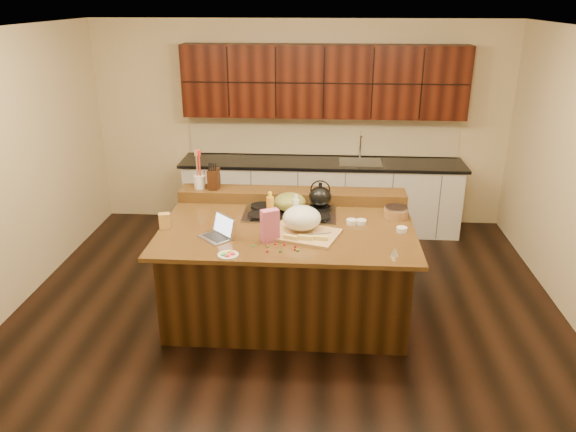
{
  "coord_description": "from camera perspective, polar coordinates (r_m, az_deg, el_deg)",
  "views": [
    {
      "loc": [
        0.34,
        -4.93,
        2.97
      ],
      "look_at": [
        0.0,
        0.05,
        1.0
      ],
      "focal_mm": 35.0,
      "sensor_mm": 36.0,
      "label": 1
    }
  ],
  "objects": [
    {
      "name": "kettle",
      "position": [
        5.69,
        3.28,
        1.97
      ],
      "size": [
        0.27,
        0.27,
        0.21
      ],
      "primitive_type": "ellipsoid",
      "rotation": [
        0.0,
        0.0,
        -0.19
      ],
      "color": "black",
      "rests_on": "cooktop"
    },
    {
      "name": "ramekin_a",
      "position": [
        5.42,
        7.44,
        -0.61
      ],
      "size": [
        0.11,
        0.11,
        0.04
      ],
      "primitive_type": "cylinder",
      "rotation": [
        0.0,
        0.0,
        0.07
      ],
      "color": "white",
      "rests_on": "island"
    },
    {
      "name": "gumdrop_6",
      "position": [
        4.94,
        -1.34,
        -2.85
      ],
      "size": [
        0.02,
        0.02,
        0.02
      ],
      "primitive_type": "ellipsoid",
      "color": "red",
      "rests_on": "island"
    },
    {
      "name": "utensil_crock",
      "position": [
        6.08,
        -8.96,
        3.45
      ],
      "size": [
        0.15,
        0.15,
        0.14
      ],
      "primitive_type": "cylinder",
      "rotation": [
        0.0,
        0.0,
        0.36
      ],
      "color": "white",
      "rests_on": "back_ledge"
    },
    {
      "name": "gumdrop_10",
      "position": [
        4.81,
        -2.13,
        -3.6
      ],
      "size": [
        0.02,
        0.02,
        0.02
      ],
      "primitive_type": "ellipsoid",
      "color": "red",
      "rests_on": "island"
    },
    {
      "name": "kitchen_timer",
      "position": [
        4.82,
        10.79,
        -3.57
      ],
      "size": [
        0.09,
        0.09,
        0.07
      ],
      "primitive_type": "cone",
      "rotation": [
        0.0,
        0.0,
        0.21
      ],
      "color": "silver",
      "rests_on": "island"
    },
    {
      "name": "gumdrop_7",
      "position": [
        4.81,
        -0.8,
        -3.59
      ],
      "size": [
        0.02,
        0.02,
        0.02
      ],
      "primitive_type": "ellipsoid",
      "color": "#198C26",
      "rests_on": "island"
    },
    {
      "name": "gumdrop_5",
      "position": [
        4.92,
        1.81,
        -2.99
      ],
      "size": [
        0.02,
        0.02,
        0.02
      ],
      "primitive_type": "ellipsoid",
      "color": "#198C26",
      "rests_on": "island"
    },
    {
      "name": "gumdrop_9",
      "position": [
        4.82,
        1.03,
        -3.54
      ],
      "size": [
        0.02,
        0.02,
        0.02
      ],
      "primitive_type": "ellipsoid",
      "color": "#198C26",
      "rests_on": "island"
    },
    {
      "name": "oil_bottle",
      "position": [
        5.36,
        -1.82,
        0.58
      ],
      "size": [
        0.07,
        0.07,
        0.27
      ],
      "primitive_type": "cylinder",
      "rotation": [
        0.0,
        0.0,
        -0.07
      ],
      "color": "gold",
      "rests_on": "island"
    },
    {
      "name": "gumdrop_1",
      "position": [
        4.89,
        -2.12,
        -3.13
      ],
      "size": [
        0.02,
        0.02,
        0.02
      ],
      "primitive_type": "ellipsoid",
      "color": "#198C26",
      "rests_on": "island"
    },
    {
      "name": "laptop",
      "position": [
        5.12,
        -7.02,
        -1.6
      ],
      "size": [
        0.36,
        0.36,
        0.2
      ],
      "rotation": [
        0.0,
        0.0,
        -0.79
      ],
      "color": "#B7B7BC",
      "rests_on": "island"
    },
    {
      "name": "back_counter",
      "position": [
        7.43,
        3.49,
        5.99
      ],
      "size": [
        3.7,
        0.66,
        2.4
      ],
      "color": "silver",
      "rests_on": "ground"
    },
    {
      "name": "strainer_bowl",
      "position": [
        5.63,
        10.91,
        0.29
      ],
      "size": [
        0.26,
        0.26,
        0.09
      ],
      "primitive_type": "cylinder",
      "rotation": [
        0.0,
        0.0,
        0.08
      ],
      "color": "#996B3F",
      "rests_on": "island"
    },
    {
      "name": "package_box",
      "position": [
        5.39,
        -12.42,
        -0.49
      ],
      "size": [
        0.12,
        0.1,
        0.15
      ],
      "primitive_type": "cube",
      "rotation": [
        0.0,
        0.0,
        0.28
      ],
      "color": "gold",
      "rests_on": "island"
    },
    {
      "name": "room",
      "position": [
        5.2,
        -0.04,
        3.39
      ],
      "size": [
        5.52,
        5.02,
        2.72
      ],
      "color": "black",
      "rests_on": "ground"
    },
    {
      "name": "ramekin_b",
      "position": [
        5.31,
        11.49,
        -1.35
      ],
      "size": [
        0.11,
        0.11,
        0.04
      ],
      "primitive_type": "cylinder",
      "rotation": [
        0.0,
        0.0,
        0.16
      ],
      "color": "white",
      "rests_on": "island"
    },
    {
      "name": "gumdrop_12",
      "position": [
        4.84,
        0.71,
        -3.4
      ],
      "size": [
        0.02,
        0.02,
        0.02
      ],
      "primitive_type": "ellipsoid",
      "color": "red",
      "rests_on": "island"
    },
    {
      "name": "green_bowl",
      "position": [
        5.58,
        0.18,
        1.44
      ],
      "size": [
        0.41,
        0.41,
        0.17
      ],
      "primitive_type": "ellipsoid",
      "rotation": [
        0.0,
        0.0,
        0.37
      ],
      "color": "olive",
      "rests_on": "cooktop"
    },
    {
      "name": "gumdrop_11",
      "position": [
        4.96,
        0.77,
        -2.75
      ],
      "size": [
        0.02,
        0.02,
        0.02
      ],
      "primitive_type": "ellipsoid",
      "color": "#198C26",
      "rests_on": "island"
    },
    {
      "name": "candy_plate",
      "position": [
        4.77,
        -6.11,
        -3.95
      ],
      "size": [
        0.19,
        0.19,
        0.01
      ],
      "primitive_type": "cylinder",
      "rotation": [
        0.0,
        0.0,
        0.07
      ],
      "color": "white",
      "rests_on": "island"
    },
    {
      "name": "ramekin_c",
      "position": [
        5.42,
        6.46,
        -0.59
      ],
      "size": [
        0.11,
        0.11,
        0.04
      ],
      "primitive_type": "cylinder",
      "rotation": [
        0.0,
        0.0,
        0.13
      ],
      "color": "white",
      "rests_on": "island"
    },
    {
      "name": "gumdrop_8",
      "position": [
        4.93,
        -2.24,
        -2.95
      ],
      "size": [
        0.02,
        0.02,
        0.02
      ],
      "primitive_type": "ellipsoid",
      "color": "red",
      "rests_on": "island"
    },
    {
      "name": "knife_block",
      "position": [
        6.03,
        -7.54,
        3.76
      ],
      "size": [
        0.11,
        0.18,
        0.21
      ],
      "primitive_type": "cube",
      "rotation": [
        0.0,
        0.0,
        -0.04
      ],
      "color": "black",
      "rests_on": "back_ledge"
    },
    {
      "name": "wooden_tray",
      "position": [
        5.15,
        1.46,
        -0.58
      ],
      "size": [
        0.72,
        0.61,
        0.25
      ],
      "rotation": [
        0.0,
        0.0,
        -0.31
      ],
      "color": "tan",
      "rests_on": "island"
    },
    {
      "name": "gumdrop_0",
      "position": [
        4.98,
        -0.31,
        -2.63
      ],
      "size": [
        0.02,
        0.02,
        0.02
      ],
      "primitive_type": "ellipsoid",
      "color": "red",
      "rests_on": "island"
    },
    {
      "name": "gumdrop_4",
      "position": [
        4.89,
        0.74,
        -3.12
      ],
      "size": [
        0.02,
        0.02,
        0.02
      ],
      "primitive_type": "ellipsoid",
      "color": "red",
      "rests_on": "island"
    },
    {
      "name": "back_ledge",
      "position": [
        5.98,
        0.43,
        2.11
      ],
      "size": [
        2.4,
        0.3,
        0.12
      ],
      "primitive_type": "cube",
      "color": "black",
      "rests_on": "island"
    },
    {
      "name": "pink_bag",
      "position": [
        4.98,
        -1.85,
        -0.96
      ],
      "size": [
        0.18,
        0.15,
        0.29
      ],
      "primitive_type": "cube",
      "rotation": [
        0.0,
        0.0,
        0.48
      ],
      "color": "#C95E87",
      "rests_on": "island"
    },
    {
      "name": "cooktop",
      "position": [
        5.62,
        0.18,
        0.32
      ],
      "size": [
        0.92,
        0.52,
        0.05
      ],
      "color": "gray",
      "rests_on": "island"
    },
    {
      "name": "vinegar_bottle",
      "position": [
        5.35,
        0.79,
        0.44
      ],
      "size": [
        0.07,
        0.07,
        0.25
      ],
      "primitive_type": "cylinder",
      "rotation": [
        0.0,
        0.0,
        0.05
      ],
      "color": "silver",
      "rests_on": "island"
    },
    {
      "name": "gumdrop_3",
      "position": [
        4.91,
        -3.59,
        -3.04
      ],
      "size": [
        0.02,
        0.02,
        0.02
      ],
      "primitive_type": "ellipsoid",
      "color": "#198C26",
      "rests_on": "island"
    },
    {
      "name": "island",
      "position": [
        5.54,
        -0.04,
        -5.35
      ],
      "size": [
        2.4,
        1.6,
        0.92
      ],
      "color": "black",
      "rests_on": "ground"
    },
    {
      "name": "gumdrop_2",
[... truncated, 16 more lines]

